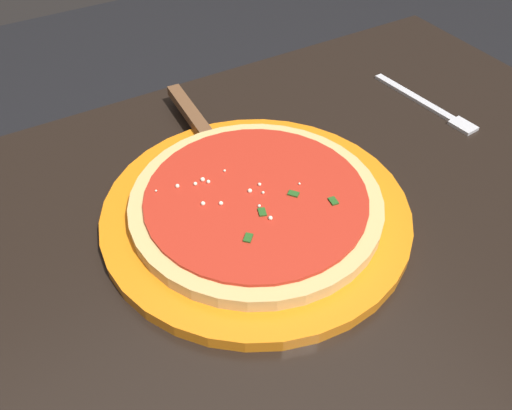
{
  "coord_description": "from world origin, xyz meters",
  "views": [
    {
      "loc": [
        -0.26,
        -0.35,
        1.19
      ],
      "look_at": [
        -0.04,
        0.03,
        0.77
      ],
      "focal_mm": 37.22,
      "sensor_mm": 36.0,
      "label": 1
    }
  ],
  "objects_px": {
    "serving_plate": "(256,213)",
    "pizza_server": "(200,128)",
    "fork": "(429,106)",
    "pizza": "(256,202)"
  },
  "relations": [
    {
      "from": "serving_plate",
      "to": "pizza_server",
      "type": "bearing_deg",
      "value": 86.1
    },
    {
      "from": "pizza_server",
      "to": "fork",
      "type": "xyz_separation_m",
      "value": [
        0.33,
        -0.1,
        -0.02
      ]
    },
    {
      "from": "fork",
      "to": "pizza",
      "type": "bearing_deg",
      "value": -168.41
    },
    {
      "from": "pizza",
      "to": "fork",
      "type": "distance_m",
      "value": 0.35
    },
    {
      "from": "serving_plate",
      "to": "fork",
      "type": "xyz_separation_m",
      "value": [
        0.34,
        0.07,
        -0.01
      ]
    },
    {
      "from": "pizza",
      "to": "pizza_server",
      "type": "height_order",
      "value": "pizza"
    },
    {
      "from": "serving_plate",
      "to": "fork",
      "type": "distance_m",
      "value": 0.35
    },
    {
      "from": "pizza_server",
      "to": "serving_plate",
      "type": "bearing_deg",
      "value": -93.9
    },
    {
      "from": "pizza_server",
      "to": "fork",
      "type": "bearing_deg",
      "value": -16.66
    },
    {
      "from": "pizza_server",
      "to": "fork",
      "type": "distance_m",
      "value": 0.34
    }
  ]
}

